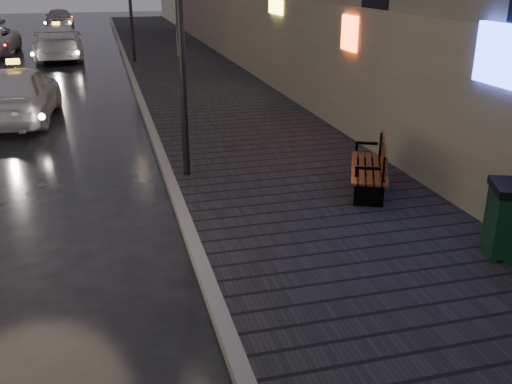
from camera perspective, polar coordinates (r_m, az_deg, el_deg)
The scene contains 6 objects.
sidewalk at distance 26.31m, azimuth -7.33°, elevation 12.54°, with size 4.60×58.00×0.15m, color black.
curb at distance 26.10m, azimuth -12.67°, elevation 12.14°, with size 0.20×58.00×0.15m, color slate.
bench at distance 10.63m, azimuth 11.64°, elevation 2.49°, with size 1.34×1.93×0.94m.
taxi_near at distance 17.43m, azimuth -22.74°, elevation 9.13°, with size 1.87×4.65×1.59m, color silver.
taxi_mid at distance 29.77m, azimuth -19.17°, elevation 13.98°, with size 2.24×5.50×1.60m, color white.
car_far at distance 46.13m, azimuth -19.08°, elevation 16.10°, with size 1.78×4.44×1.51m, color #93949B.
Camera 1 is at (0.41, -4.79, 3.94)m, focal length 40.00 mm.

